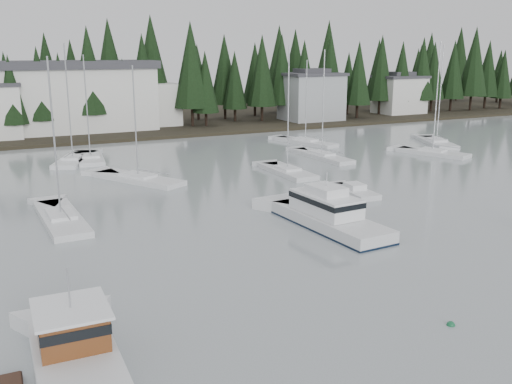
% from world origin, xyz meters
% --- Properties ---
extents(far_shore_land, '(240.00, 54.00, 1.00)m').
position_xyz_m(far_shore_land, '(0.00, 97.00, 0.00)').
color(far_shore_land, black).
rests_on(far_shore_land, ground).
extents(conifer_treeline, '(200.00, 22.00, 20.00)m').
position_xyz_m(conifer_treeline, '(0.00, 86.00, 0.00)').
color(conifer_treeline, black).
rests_on(conifer_treeline, ground).
extents(house_east_a, '(10.60, 8.48, 9.25)m').
position_xyz_m(house_east_a, '(36.00, 78.00, 4.90)').
color(house_east_a, '#999EA0').
rests_on(house_east_a, ground).
extents(house_east_b, '(9.54, 7.42, 8.25)m').
position_xyz_m(house_east_b, '(58.00, 80.00, 4.40)').
color(house_east_b, silver).
rests_on(house_east_b, ground).
extents(harbor_inn, '(29.50, 11.50, 10.90)m').
position_xyz_m(harbor_inn, '(-2.96, 82.34, 5.78)').
color(harbor_inn, silver).
rests_on(harbor_inn, ground).
extents(lobster_boat_brown, '(5.28, 10.12, 4.97)m').
position_xyz_m(lobster_boat_brown, '(-16.60, 9.67, 0.57)').
color(lobster_boat_brown, silver).
rests_on(lobster_boat_brown, ground).
extents(cabin_cruiser_center, '(4.28, 11.47, 4.84)m').
position_xyz_m(cabin_cruiser_center, '(3.99, 22.77, 0.73)').
color(cabin_cruiser_center, silver).
rests_on(cabin_cruiser_center, ground).
extents(sailboat_0, '(7.80, 10.83, 12.15)m').
position_xyz_m(sailboat_0, '(-5.04, 44.37, 0.05)').
color(sailboat_0, silver).
rests_on(sailboat_0, ground).
extents(sailboat_2, '(5.83, 9.56, 14.70)m').
position_xyz_m(sailboat_2, '(32.79, 42.78, 0.08)').
color(sailboat_2, silver).
rests_on(sailboat_2, ground).
extents(sailboat_3, '(3.20, 10.89, 13.18)m').
position_xyz_m(sailboat_3, '(-14.10, 33.14, 0.06)').
color(sailboat_3, silver).
rests_on(sailboat_3, ground).
extents(sailboat_4, '(5.16, 10.87, 12.26)m').
position_xyz_m(sailboat_4, '(22.60, 57.43, 0.06)').
color(sailboat_4, silver).
rests_on(sailboat_4, ground).
extents(sailboat_5, '(2.89, 10.73, 13.66)m').
position_xyz_m(sailboat_5, '(18.76, 47.02, 0.07)').
color(sailboat_5, silver).
rests_on(sailboat_5, ground).
extents(sailboat_7, '(2.77, 8.87, 14.05)m').
position_xyz_m(sailboat_7, '(10.48, 40.85, 0.08)').
color(sailboat_7, silver).
rests_on(sailboat_7, ground).
extents(sailboat_8, '(6.19, 9.44, 14.36)m').
position_xyz_m(sailboat_8, '(-9.47, 57.65, 0.08)').
color(sailboat_8, silver).
rests_on(sailboat_8, ground).
extents(sailboat_9, '(6.50, 10.27, 14.24)m').
position_xyz_m(sailboat_9, '(39.24, 48.97, 0.07)').
color(sailboat_9, silver).
rests_on(sailboat_9, ground).
extents(sailboat_12, '(3.90, 8.45, 13.08)m').
position_xyz_m(sailboat_12, '(-7.40, 57.79, 0.07)').
color(sailboat_12, silver).
rests_on(sailboat_12, ground).
extents(runabout_1, '(2.67, 5.99, 1.42)m').
position_xyz_m(runabout_1, '(11.73, 30.23, 0.13)').
color(runabout_1, silver).
rests_on(runabout_1, ground).
extents(mooring_buoy_green, '(0.42, 0.42, 0.42)m').
position_xyz_m(mooring_buoy_green, '(0.63, 6.64, 0.00)').
color(mooring_buoy_green, '#145933').
rests_on(mooring_buoy_green, ground).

